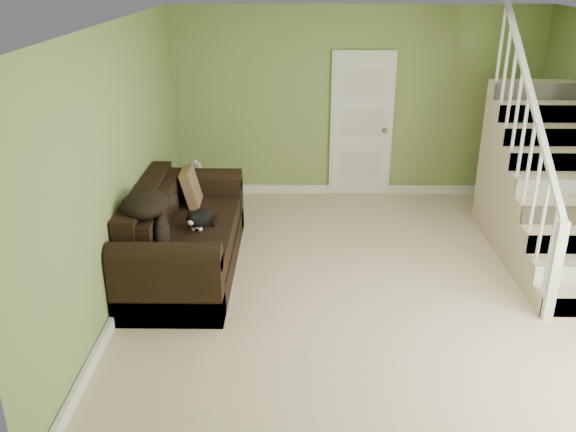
{
  "coord_description": "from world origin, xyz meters",
  "views": [
    {
      "loc": [
        -0.81,
        -5.56,
        3.09
      ],
      "look_at": [
        -0.88,
        0.05,
        0.75
      ],
      "focal_mm": 38.0,
      "sensor_mm": 36.0,
      "label": 1
    }
  ],
  "objects_px": {
    "sofa": "(182,239)",
    "cat": "(201,219)",
    "side_table": "(196,198)",
    "banana": "(188,249)"
  },
  "relations": [
    {
      "from": "side_table",
      "to": "cat",
      "type": "relative_size",
      "value": 1.42
    },
    {
      "from": "sofa",
      "to": "cat",
      "type": "distance_m",
      "value": 0.33
    },
    {
      "from": "side_table",
      "to": "banana",
      "type": "xyz_separation_m",
      "value": [
        0.24,
        -2.02,
        0.25
      ]
    },
    {
      "from": "sofa",
      "to": "cat",
      "type": "relative_size",
      "value": 4.33
    },
    {
      "from": "sofa",
      "to": "side_table",
      "type": "height_order",
      "value": "sofa"
    },
    {
      "from": "sofa",
      "to": "banana",
      "type": "relative_size",
      "value": 11.42
    },
    {
      "from": "side_table",
      "to": "banana",
      "type": "relative_size",
      "value": 3.74
    },
    {
      "from": "banana",
      "to": "side_table",
      "type": "bearing_deg",
      "value": 51.81
    },
    {
      "from": "sofa",
      "to": "cat",
      "type": "xyz_separation_m",
      "value": [
        0.22,
        -0.03,
        0.25
      ]
    },
    {
      "from": "sofa",
      "to": "side_table",
      "type": "xyz_separation_m",
      "value": [
        -0.06,
        1.4,
        -0.07
      ]
    }
  ]
}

